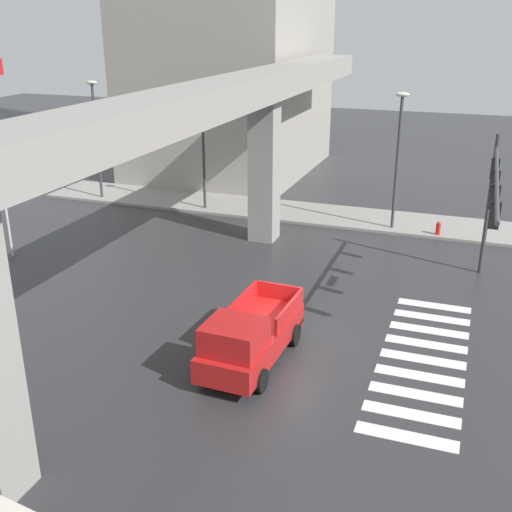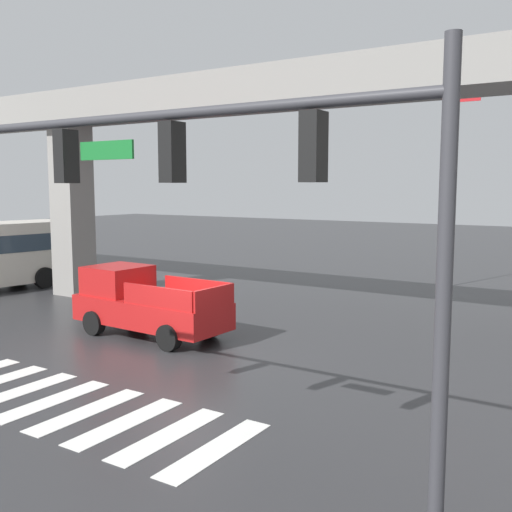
% 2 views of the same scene
% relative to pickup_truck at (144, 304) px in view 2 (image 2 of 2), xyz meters
% --- Properties ---
extents(ground_plane, '(120.00, 120.00, 0.00)m').
position_rel_pickup_truck_xyz_m(ground_plane, '(2.32, -0.68, -0.99)').
color(ground_plane, '#2D2D30').
extents(crosswalk_stripes, '(9.35, 2.80, 0.01)m').
position_rel_pickup_truck_xyz_m(crosswalk_stripes, '(2.32, -5.35, -0.98)').
color(crosswalk_stripes, silver).
rests_on(crosswalk_stripes, ground).
extents(elevated_overpass, '(48.38, 2.45, 8.36)m').
position_rel_pickup_truck_xyz_m(elevated_overpass, '(2.32, 3.66, 6.16)').
color(elevated_overpass, gray).
rests_on(elevated_overpass, ground).
extents(pickup_truck, '(5.17, 2.25, 2.08)m').
position_rel_pickup_truck_xyz_m(pickup_truck, '(0.00, 0.00, 0.00)').
color(pickup_truck, red).
rests_on(pickup_truck, ground).
extents(traffic_signal_mast, '(10.89, 0.32, 6.20)m').
position_rel_pickup_truck_xyz_m(traffic_signal_mast, '(7.34, -6.96, 3.69)').
color(traffic_signal_mast, '#38383D').
rests_on(traffic_signal_mast, ground).
extents(flagpole, '(1.16, 0.12, 9.16)m').
position_rel_pickup_truck_xyz_m(flagpole, '(5.69, 14.18, 4.36)').
color(flagpole, silver).
rests_on(flagpole, ground).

